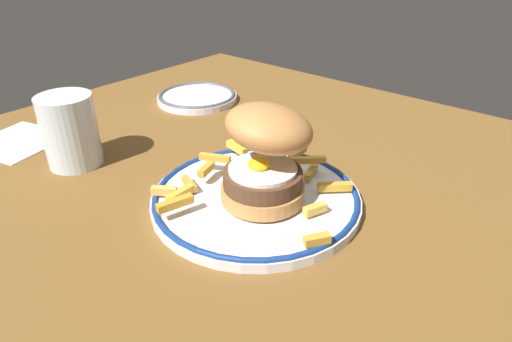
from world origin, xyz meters
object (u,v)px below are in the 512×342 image
side_plate (197,97)px  napkin (18,141)px  water_glass (71,136)px  knife (284,120)px  burger (266,152)px  dinner_plate (256,197)px

side_plate → napkin: size_ratio=1.27×
water_glass → knife: (13.78, 32.32, -4.16)cm
burger → knife: bearing=122.1°
water_glass → side_plate: water_glass is taller
knife → napkin: (-27.64, -34.72, -0.06)cm
dinner_plate → napkin: 42.38cm
side_plate → napkin: 32.87cm
dinner_plate → burger: bearing=12.9°
burger → knife: burger is taller
side_plate → knife: size_ratio=1.13×
dinner_plate → napkin: dinner_plate is taller
dinner_plate → knife: size_ratio=1.89×
knife → napkin: knife is taller
burger → dinner_plate: bearing=-167.1°
knife → napkin: 44.38cm
knife → side_plate: bearing=-171.6°
dinner_plate → water_glass: water_glass is taller
burger → side_plate: bearing=149.3°
side_plate → napkin: bearing=-104.4°
napkin → dinner_plate: bearing=15.5°
burger → water_glass: 29.90cm
dinner_plate → knife: 26.87cm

